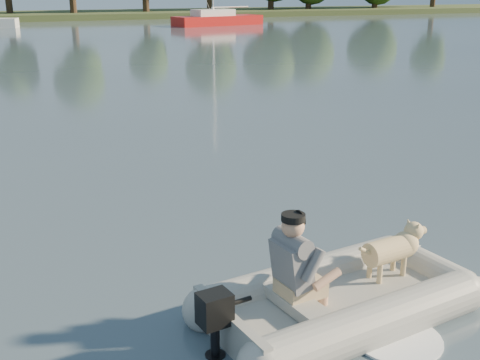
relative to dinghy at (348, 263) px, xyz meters
name	(u,v)px	position (x,y,z in m)	size (l,w,h in m)	color
water	(316,288)	(-0.06, 0.58, -0.58)	(160.00, 160.00, 0.00)	slate
shore_bank	(35,16)	(-0.06, 62.58, -0.33)	(160.00, 12.00, 0.70)	#47512D
dinghy	(348,263)	(0.00, 0.00, 0.00)	(4.59, 3.22, 1.36)	#999994
man	(294,260)	(-0.68, -0.07, 0.18)	(0.71, 0.61, 1.06)	slate
dog	(388,254)	(0.62, 0.16, -0.07)	(0.91, 0.32, 0.61)	tan
outboard_motor	(215,328)	(-1.60, -0.28, -0.27)	(0.41, 0.28, 0.77)	black
sailboat	(217,20)	(14.16, 45.99, -0.10)	(8.35, 4.24, 11.01)	#B21614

